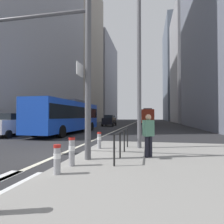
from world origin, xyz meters
The scene contains 20 objects.
ground_plane centered at (0.00, 20.00, 0.00)m, with size 160.00×160.00×0.00m, color #28282B.
median_island centered at (5.50, -1.00, 0.07)m, with size 9.00×10.00×0.15m, color gray.
lane_centre_line centered at (0.00, 30.00, 0.01)m, with size 0.20×80.00×0.01m, color beige.
office_tower_left_mid centered at (-16.00, 42.27, 19.74)m, with size 10.27×20.51×39.49m, color gray.
office_tower_left_far centered at (-16.00, 67.59, 16.21)m, with size 10.38×25.45×32.42m, color gray.
office_tower_right_mid centered at (17.00, 47.31, 15.44)m, with size 12.95×17.96×30.87m, color #9E9EA3.
office_tower_right_far centered at (17.00, 72.53, 19.45)m, with size 13.51×24.99×38.91m, color slate.
city_bus_blue_oncoming centered at (-4.03, 10.01, 1.84)m, with size 2.85×11.51×3.40m.
sedan_white_oncoming centered at (-7.68, 6.59, 0.99)m, with size 2.15×4.35×1.94m.
city_bus_red_receding centered at (3.56, 35.97, 1.84)m, with size 2.80×11.33×3.40m.
car_oncoming_mid centered at (-3.00, 24.90, 0.99)m, with size 2.07×4.07×1.94m.
car_receding_near centered at (2.73, 58.95, 0.99)m, with size 2.13×4.11×1.94m.
car_receding_far centered at (2.81, 48.46, 0.99)m, with size 2.12×4.27×1.94m.
traffic_signal_gantry centered at (-0.34, -1.09, 4.11)m, with size 6.15×0.65×6.00m.
street_lamp_post centered at (3.40, 1.74, 5.28)m, with size 5.50×0.32×8.00m.
bollard_left centered at (1.46, -2.92, 0.59)m, with size 0.20×0.20×0.78m.
bollard_right centered at (1.50, -2.04, 0.64)m, with size 0.20×0.20×0.88m.
bollard_back centered at (1.52, 1.19, 0.59)m, with size 0.20×0.20×0.79m.
pedestrian_railing centered at (2.80, 0.02, 0.86)m, with size 0.06×3.71×0.98m.
pedestrian_waiting centered at (3.84, -0.30, 1.04)m, with size 0.45×0.41×1.62m.
Camera 1 is at (3.87, -7.60, 1.68)m, focal length 30.38 mm.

